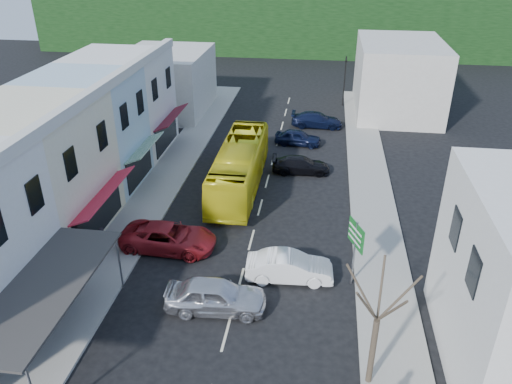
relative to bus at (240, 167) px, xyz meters
name	(u,v)px	position (x,y,z in m)	size (l,w,h in m)	color
ground	(240,281)	(1.85, -10.83, -1.55)	(120.00, 120.00, 0.00)	black
sidewalk_left	(161,186)	(-5.65, -0.83, -1.48)	(3.00, 52.00, 0.15)	gray
sidewalk_right	(372,200)	(9.35, -0.83, -1.48)	(3.00, 52.00, 0.15)	gray
shopfront_row	(52,160)	(-10.65, -5.83, 2.45)	(8.25, 30.00, 8.00)	silver
distant_block_left	(167,82)	(-10.15, 16.17, 1.45)	(8.00, 10.00, 6.00)	#B7B2A8
distant_block_right	(398,77)	(12.85, 19.17, 1.95)	(8.00, 12.00, 7.00)	#B7B2A8
bus	(240,167)	(0.00, 0.00, 0.00)	(2.50, 11.60, 3.10)	yellow
car_silver	(216,298)	(1.04, -13.20, -0.85)	(1.80, 4.40, 1.40)	silver
car_white	(289,268)	(4.39, -10.30, -0.85)	(1.80, 4.40, 1.40)	white
car_red	(169,238)	(-2.74, -8.40, -0.85)	(1.90, 4.60, 1.40)	maroon
car_black_near	(301,164)	(4.22, 3.02, -0.85)	(1.84, 4.50, 1.40)	black
car_navy_mid	(298,137)	(3.63, 8.59, -0.85)	(1.80, 4.40, 1.40)	black
car_navy_far	(317,120)	(5.10, 13.34, -0.85)	(1.84, 4.50, 1.40)	black
pedestrian_left	(104,240)	(-6.16, -9.57, -0.55)	(0.60, 0.40, 1.70)	black
direction_sign	(354,254)	(7.65, -10.24, 0.32)	(0.81, 1.63, 3.75)	#135C1F
street_tree	(377,320)	(8.15, -16.76, 1.80)	(2.27, 2.27, 6.70)	#392E22
traffic_signal	(344,81)	(7.65, 20.38, 1.02)	(0.52, 1.03, 5.15)	black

